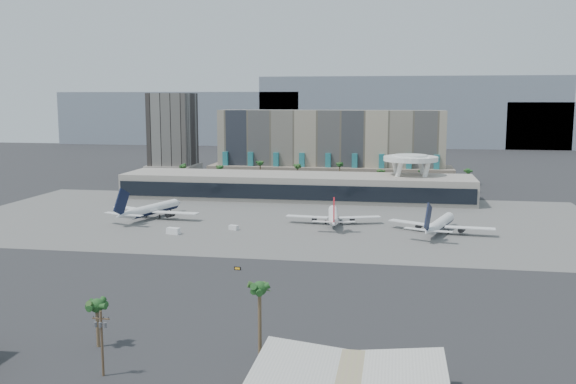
% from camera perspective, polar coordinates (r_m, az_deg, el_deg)
% --- Properties ---
extents(ground, '(900.00, 900.00, 0.00)m').
position_cam_1_polar(ground, '(208.70, -4.05, -5.23)').
color(ground, '#232326').
rests_on(ground, ground).
extents(apron_pad, '(260.00, 130.00, 0.06)m').
position_cam_1_polar(apron_pad, '(261.23, -1.19, -2.44)').
color(apron_pad, '#5B5B59').
rests_on(apron_pad, ground).
extents(mountain_ridge, '(680.00, 60.00, 70.00)m').
position_cam_1_polar(mountain_ridge, '(667.54, 7.99, 6.65)').
color(mountain_ridge, gray).
rests_on(mountain_ridge, ground).
extents(hotel, '(140.00, 30.00, 42.00)m').
position_cam_1_polar(hotel, '(374.75, 3.77, 3.42)').
color(hotel, tan).
rests_on(hotel, ground).
extents(office_tower, '(30.00, 30.00, 52.00)m').
position_cam_1_polar(office_tower, '(422.94, -10.19, 4.71)').
color(office_tower, black).
rests_on(office_tower, ground).
extents(terminal, '(170.00, 32.50, 14.50)m').
position_cam_1_polar(terminal, '(313.51, 0.71, 0.58)').
color(terminal, '#B6ABA0').
rests_on(terminal, ground).
extents(saucer_structure, '(26.00, 26.00, 21.89)m').
position_cam_1_polar(saucer_structure, '(314.50, 10.85, 2.65)').
color(saucer_structure, white).
rests_on(saucer_structure, ground).
extents(palm_row, '(157.80, 2.80, 13.10)m').
position_cam_1_polar(palm_row, '(346.62, 2.76, 1.98)').
color(palm_row, brown).
rests_on(palm_row, ground).
extents(utility_pole, '(3.20, 0.85, 12.00)m').
position_cam_1_polar(utility_pole, '(120.37, -16.24, -12.32)').
color(utility_pole, '#4C3826').
rests_on(utility_pole, ground).
extents(airliner_left, '(40.57, 42.03, 14.90)m').
position_cam_1_polar(airliner_left, '(268.57, -12.04, -1.51)').
color(airliner_left, white).
rests_on(airliner_left, ground).
extents(airliner_centre, '(37.25, 38.52, 13.31)m').
position_cam_1_polar(airliner_centre, '(251.00, 4.05, -2.13)').
color(airliner_centre, white).
rests_on(airliner_centre, ground).
extents(airliner_right, '(38.02, 39.37, 14.00)m').
position_cam_1_polar(airliner_right, '(240.01, 13.32, -2.78)').
color(airliner_right, white).
rests_on(airliner_right, ground).
extents(service_vehicle_a, '(5.20, 3.33, 2.35)m').
position_cam_1_polar(service_vehicle_a, '(236.40, -10.15, -3.43)').
color(service_vehicle_a, white).
rests_on(service_vehicle_a, ground).
extents(service_vehicle_b, '(3.95, 3.09, 1.79)m').
position_cam_1_polar(service_vehicle_b, '(241.09, -4.84, -3.17)').
color(service_vehicle_b, silver).
rests_on(service_vehicle_b, ground).
extents(taxiway_sign, '(2.03, 0.60, 0.92)m').
position_cam_1_polar(taxiway_sign, '(186.02, -4.52, -6.78)').
color(taxiway_sign, black).
rests_on(taxiway_sign, ground).
extents(near_palm_a, '(6.00, 6.00, 9.89)m').
position_cam_1_polar(near_palm_a, '(134.03, -16.61, -10.21)').
color(near_palm_a, brown).
rests_on(near_palm_a, ground).
extents(near_palm_b, '(6.00, 6.00, 14.87)m').
position_cam_1_polar(near_palm_b, '(122.50, -2.54, -9.23)').
color(near_palm_b, brown).
rests_on(near_palm_b, ground).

